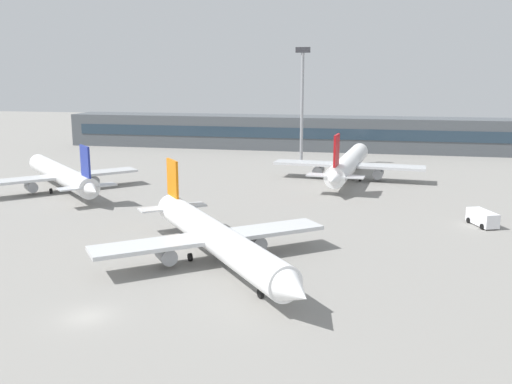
% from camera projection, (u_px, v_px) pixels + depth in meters
% --- Properties ---
extents(ground_plane, '(400.00, 400.00, 0.00)m').
position_uv_depth(ground_plane, '(216.00, 209.00, 86.75)').
color(ground_plane, gray).
extents(terminal_building, '(125.07, 12.13, 9.00)m').
position_uv_depth(terminal_building, '(289.00, 132.00, 156.34)').
color(terminal_building, '#4C5156').
rests_on(terminal_building, ground_plane).
extents(airplane_near, '(26.61, 31.93, 9.49)m').
position_uv_depth(airplane_near, '(216.00, 238.00, 61.47)').
color(airplane_near, white).
rests_on(airplane_near, ground_plane).
extents(airplane_mid, '(29.90, 29.12, 9.54)m').
position_uv_depth(airplane_mid, '(60.00, 174.00, 100.62)').
color(airplane_mid, white).
rests_on(airplane_mid, ground_plane).
extents(airplane_far, '(29.55, 42.24, 10.43)m').
position_uv_depth(airplane_far, '(349.00, 163.00, 111.58)').
color(airplane_far, white).
rests_on(airplane_far, ground_plane).
extents(service_van_white, '(3.80, 5.57, 2.08)m').
position_uv_depth(service_van_white, '(483.00, 218.00, 77.16)').
color(service_van_white, white).
rests_on(service_van_white, ground_plane).
extents(floodlight_tower_west, '(3.20, 0.80, 26.17)m').
position_uv_depth(floodlight_tower_west, '(302.00, 98.00, 126.29)').
color(floodlight_tower_west, gray).
rests_on(floodlight_tower_west, ground_plane).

